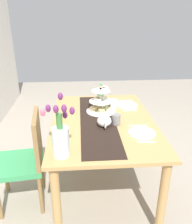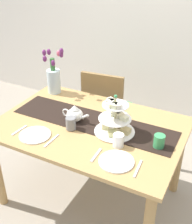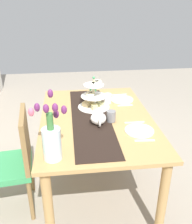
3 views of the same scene
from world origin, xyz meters
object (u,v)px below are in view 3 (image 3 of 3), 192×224
at_px(fork_left, 145,140).
at_px(knife_right, 119,95).
at_px(chair_left, 13,159).
at_px(mug_grey, 111,116).
at_px(fork_right, 125,105).
at_px(mug_orange, 93,90).
at_px(dining_table, 96,128).
at_px(teapot, 98,118).
at_px(mug_white_text, 107,98).
at_px(knife_left, 135,122).
at_px(tiered_cake_stand, 94,97).
at_px(dinner_plate_right, 122,99).
at_px(tulip_vase, 51,138).
at_px(dinner_plate_left, 139,131).

height_order(fork_left, knife_right, same).
xyz_separation_m(chair_left, mug_grey, (0.10, -0.83, 0.30)).
distance_m(fork_right, mug_orange, 0.44).
height_order(dining_table, teapot, teapot).
relative_size(chair_left, mug_white_text, 9.58).
height_order(mug_white_text, mug_orange, same).
height_order(teapot, knife_left, teapot).
bearing_deg(teapot, fork_left, -134.11).
bearing_deg(mug_orange, fork_right, -140.51).
relative_size(dining_table, tiered_cake_stand, 4.67).
bearing_deg(dinner_plate_right, tiered_cake_stand, 115.59).
relative_size(chair_left, fork_right, 6.07).
height_order(fork_left, fork_right, same).
bearing_deg(tiered_cake_stand, teapot, -179.77).
bearing_deg(mug_white_text, fork_right, -118.64).
relative_size(teapot, tulip_vase, 0.54).
distance_m(dining_table, dinner_plate_right, 0.49).
xyz_separation_m(knife_left, fork_right, (0.35, 0.00, 0.00)).
xyz_separation_m(tiered_cake_stand, knife_right, (0.29, -0.31, -0.10)).
relative_size(tiered_cake_stand, dinner_plate_left, 1.32).
bearing_deg(dining_table, mug_grey, -130.35).
bearing_deg(mug_grey, dinner_plate_right, -22.98).
xyz_separation_m(dining_table, knife_left, (-0.14, -0.31, 0.11)).
bearing_deg(tiered_cake_stand, mug_grey, -159.52).
bearing_deg(chair_left, mug_orange, -44.59).
height_order(chair_left, fork_left, chair_left).
xyz_separation_m(dinner_plate_right, mug_white_text, (-0.06, 0.16, 0.04)).
relative_size(dining_table, dinner_plate_left, 6.17).
relative_size(chair_left, mug_grey, 9.58).
bearing_deg(tiered_cake_stand, fork_right, -89.46).
relative_size(dinner_plate_left, dinner_plate_right, 1.00).
relative_size(dinner_plate_right, knife_right, 1.35).
height_order(knife_left, mug_white_text, mug_white_text).
distance_m(dining_table, knife_left, 0.36).
xyz_separation_m(knife_left, mug_white_text, (0.44, 0.16, 0.04)).
height_order(chair_left, knife_left, chair_left).
xyz_separation_m(tiered_cake_stand, fork_left, (-0.64, -0.31, -0.10)).
height_order(dining_table, fork_right, fork_right).
distance_m(tulip_vase, mug_white_text, 1.01).
xyz_separation_m(tiered_cake_stand, teapot, (-0.34, -0.00, -0.04)).
xyz_separation_m(fork_left, dinner_plate_right, (0.79, 0.00, 0.00)).
distance_m(knife_right, mug_grey, 0.63).
relative_size(dining_table, chair_left, 1.56).
distance_m(dining_table, tulip_vase, 0.72).
distance_m(dining_table, knife_right, 0.60).
height_order(chair_left, mug_white_text, chair_left).
xyz_separation_m(dining_table, fork_right, (0.21, -0.31, 0.11)).
bearing_deg(dinner_plate_left, chair_left, 85.23).
relative_size(chair_left, tiered_cake_stand, 2.99).
height_order(chair_left, tulip_vase, tulip_vase).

